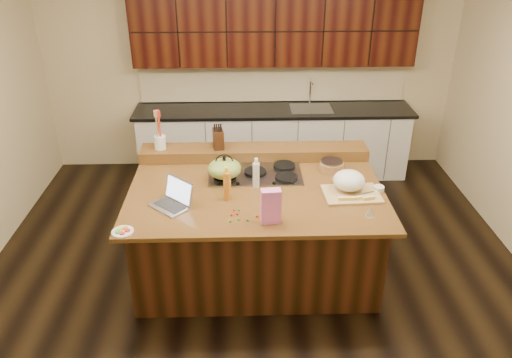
{
  "coord_description": "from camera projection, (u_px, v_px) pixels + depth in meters",
  "views": [
    {
      "loc": [
        -0.12,
        -4.13,
        3.19
      ],
      "look_at": [
        0.0,
        0.05,
        1.0
      ],
      "focal_mm": 35.0,
      "sensor_mm": 36.0,
      "label": 1
    }
  ],
  "objects": [
    {
      "name": "room",
      "position": [
        256.0,
        147.0,
        4.51
      ],
      "size": [
        5.52,
        5.02,
        2.72
      ],
      "color": "black",
      "rests_on": "ground"
    },
    {
      "name": "island",
      "position": [
        256.0,
        229.0,
        4.93
      ],
      "size": [
        2.4,
        1.6,
        0.92
      ],
      "color": "black",
      "rests_on": "ground"
    },
    {
      "name": "back_ledge",
      "position": [
        254.0,
        152.0,
        5.31
      ],
      "size": [
        2.4,
        0.3,
        0.12
      ],
      "primitive_type": "cube",
      "color": "black",
      "rests_on": "island"
    },
    {
      "name": "cooktop",
      "position": [
        255.0,
        173.0,
        4.97
      ],
      "size": [
        0.92,
        0.52,
        0.05
      ],
      "color": "gray",
      "rests_on": "island"
    },
    {
      "name": "back_counter",
      "position": [
        274.0,
        104.0,
        6.66
      ],
      "size": [
        3.7,
        0.66,
        2.4
      ],
      "color": "silver",
      "rests_on": "ground"
    },
    {
      "name": "kettle",
      "position": [
        224.0,
        169.0,
        4.79
      ],
      "size": [
        0.24,
        0.24,
        0.18
      ],
      "primitive_type": "ellipsoid",
      "rotation": [
        0.0,
        0.0,
        0.2
      ],
      "color": "black",
      "rests_on": "cooktop"
    },
    {
      "name": "green_bowl",
      "position": [
        224.0,
        169.0,
        4.79
      ],
      "size": [
        0.35,
        0.35,
        0.18
      ],
      "primitive_type": "ellipsoid",
      "rotation": [
        0.0,
        0.0,
        0.06
      ],
      "color": "olive",
      "rests_on": "cooktop"
    },
    {
      "name": "laptop",
      "position": [
        174.0,
        199.0,
        4.42
      ],
      "size": [
        0.43,
        0.42,
        0.23
      ],
      "rotation": [
        0.0,
        0.0,
        -0.75
      ],
      "color": "#B7B7BC",
      "rests_on": "island"
    },
    {
      "name": "oil_bottle",
      "position": [
        227.0,
        186.0,
        4.49
      ],
      "size": [
        0.08,
        0.08,
        0.27
      ],
      "primitive_type": "cylinder",
      "rotation": [
        0.0,
        0.0,
        -0.16
      ],
      "color": "orange",
      "rests_on": "island"
    },
    {
      "name": "vinegar_bottle",
      "position": [
        256.0,
        175.0,
        4.69
      ],
      "size": [
        0.08,
        0.08,
        0.25
      ],
      "primitive_type": "cylinder",
      "rotation": [
        0.0,
        0.0,
        -0.28
      ],
      "color": "silver",
      "rests_on": "island"
    },
    {
      "name": "wooden_tray",
      "position": [
        350.0,
        184.0,
        4.61
      ],
      "size": [
        0.53,
        0.42,
        0.21
      ],
      "rotation": [
        0.0,
        0.0,
        0.05
      ],
      "color": "tan",
      "rests_on": "island"
    },
    {
      "name": "ramekin_a",
      "position": [
        379.0,
        189.0,
        4.67
      ],
      "size": [
        0.11,
        0.11,
        0.04
      ],
      "primitive_type": "cylinder",
      "rotation": [
        0.0,
        0.0,
        -0.09
      ],
      "color": "white",
      "rests_on": "island"
    },
    {
      "name": "ramekin_b",
      "position": [
        351.0,
        186.0,
        4.71
      ],
      "size": [
        0.13,
        0.13,
        0.04
      ],
      "primitive_type": "cylinder",
      "rotation": [
        0.0,
        0.0,
        0.4
      ],
      "color": "white",
      "rests_on": "island"
    },
    {
      "name": "ramekin_c",
      "position": [
        338.0,
        168.0,
        5.07
      ],
      "size": [
        0.13,
        0.13,
        0.04
      ],
      "primitive_type": "cylinder",
      "rotation": [
        0.0,
        0.0,
        -0.41
      ],
      "color": "white",
      "rests_on": "island"
    },
    {
      "name": "strainer_bowl",
      "position": [
        332.0,
        166.0,
        5.04
      ],
      "size": [
        0.29,
        0.29,
        0.09
      ],
      "primitive_type": "cylinder",
      "rotation": [
        0.0,
        0.0,
        -0.22
      ],
      "color": "#996B3F",
      "rests_on": "island"
    },
    {
      "name": "kitchen_timer",
      "position": [
        370.0,
        212.0,
        4.28
      ],
      "size": [
        0.08,
        0.08,
        0.07
      ],
      "primitive_type": "cone",
      "rotation": [
        0.0,
        0.0,
        -0.01
      ],
      "color": "silver",
      "rests_on": "island"
    },
    {
      "name": "pink_bag",
      "position": [
        271.0,
        206.0,
        4.13
      ],
      "size": [
        0.17,
        0.1,
        0.31
      ],
      "primitive_type": "cube",
      "rotation": [
        0.0,
        0.0,
        0.08
      ],
      "color": "pink",
      "rests_on": "island"
    },
    {
      "name": "candy_plate",
      "position": [
        123.0,
        232.0,
        4.06
      ],
      "size": [
        0.23,
        0.23,
        0.01
      ],
      "primitive_type": "cylinder",
      "rotation": [
        0.0,
        0.0,
        0.31
      ],
      "color": "white",
      "rests_on": "island"
    },
    {
      "name": "package_box",
      "position": [
        184.0,
        194.0,
        4.49
      ],
      "size": [
        0.1,
        0.07,
        0.13
      ],
      "primitive_type": "cube",
      "rotation": [
        0.0,
        0.0,
        -0.1
      ],
      "color": "#EFD054",
      "rests_on": "island"
    },
    {
      "name": "utensil_crock",
      "position": [
        160.0,
        142.0,
        5.22
      ],
      "size": [
        0.15,
        0.15,
        0.14
      ],
      "primitive_type": "cylinder",
      "rotation": [
        0.0,
        0.0,
        0.26
      ],
      "color": "white",
      "rests_on": "back_ledge"
    },
    {
      "name": "knife_block",
      "position": [
        218.0,
        139.0,
        5.22
      ],
      "size": [
        0.13,
        0.18,
        0.2
      ],
      "primitive_type": "cube",
      "rotation": [
        0.0,
        0.0,
        0.16
      ],
      "color": "black",
      "rests_on": "back_ledge"
    },
    {
      "name": "gumdrop_0",
      "position": [
        257.0,
        216.0,
        4.27
      ],
      "size": [
        0.02,
        0.02,
        0.02
      ],
      "primitive_type": "ellipsoid",
      "color": "red",
      "rests_on": "island"
    },
    {
      "name": "gumdrop_1",
      "position": [
        230.0,
        221.0,
        4.19
      ],
      "size": [
        0.02,
        0.02,
        0.02
      ],
      "primitive_type": "ellipsoid",
      "color": "#198C26",
      "rests_on": "island"
    },
    {
      "name": "gumdrop_2",
      "position": [
        234.0,
        210.0,
        4.35
      ],
      "size": [
        0.02,
        0.02,
        0.02
      ],
      "primitive_type": "ellipsoid",
      "color": "red",
      "rests_on": "island"
    },
    {
      "name": "gumdrop_3",
      "position": [
        248.0,
        220.0,
        4.21
      ],
      "size": [
        0.02,
        0.02,
        0.02
      ],
      "primitive_type": "ellipsoid",
      "color": "#198C26",
      "rests_on": "island"
    },
    {
      "name": "gumdrop_4",
      "position": [
        276.0,
        220.0,
        4.21
      ],
      "size": [
        0.02,
        0.02,
        0.02
      ],
      "primitive_type": "ellipsoid",
      "color": "red",
      "rests_on": "island"
    },
    {
      "name": "gumdrop_5",
      "position": [
        238.0,
        219.0,
        4.22
      ],
      "size": [
        0.02,
        0.02,
        0.02
      ],
      "primitive_type": "ellipsoid",
      "color": "#198C26",
      "rests_on": "island"
    },
    {
      "name": "gumdrop_6",
      "position": [
        232.0,
        215.0,
        4.28
      ],
      "size": [
        0.02,
        0.02,
        0.02
      ],
      "primitive_type": "ellipsoid",
      "color": "red",
      "rests_on": "island"
    },
    {
      "name": "gumdrop_7",
      "position": [
        239.0,
        210.0,
        4.36
      ],
      "size": [
        0.02,
        0.02,
        0.02
      ],
      "primitive_type": "ellipsoid",
      "color": "#198C26",
      "rests_on": "island"
    },
    {
      "name": "gumdrop_8",
      "position": [
        237.0,
        214.0,
        4.3
      ],
      "size": [
        0.02,
        0.02,
        0.02
      ],
      "primitive_type": "ellipsoid",
      "color": "red",
      "rests_on": "island"
    }
  ]
}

